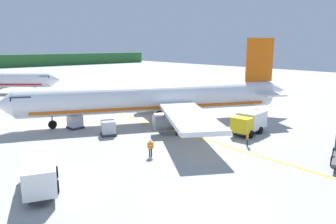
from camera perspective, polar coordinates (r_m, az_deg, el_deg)
ground at (r=64.18m, az=-26.49°, el=0.91°), size 240.00×320.00×0.20m
airliner_foreground at (r=44.77m, az=-1.93°, el=2.42°), size 38.94×32.86×11.90m
service_truck_fuel at (r=26.21m, az=-22.03°, el=-9.86°), size 4.36×6.89×2.52m
service_truck_baggage at (r=40.40m, az=14.51°, el=-1.74°), size 5.70×2.92×2.67m
cargo_container_near at (r=43.44m, az=-16.43°, el=-1.74°), size 1.89×1.89×1.89m
cargo_container_mid at (r=39.25m, az=-10.75°, el=-2.87°), size 2.33×2.33×1.92m
crew_marshaller at (r=45.51m, az=15.85°, el=-1.00°), size 0.35×0.61×1.62m
crew_loader_left at (r=35.43m, az=14.19°, el=-4.52°), size 0.55×0.43×1.66m
crew_loader_right at (r=31.29m, az=-3.18°, el=-6.33°), size 0.57×0.41×1.68m
crew_supervisor at (r=38.30m, az=1.57°, el=-2.85°), size 0.63×0.27×1.72m
apron_guide_line at (r=41.05m, az=0.75°, el=-3.29°), size 0.30×60.00×0.01m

